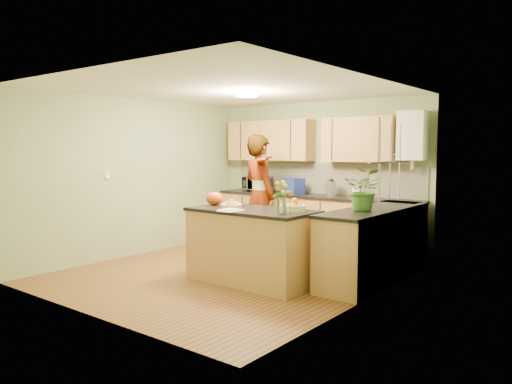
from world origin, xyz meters
The scene contains 28 objects.
floor centered at (0.00, 0.00, 0.00)m, with size 4.50×4.50×0.00m, color #5B331A.
ceiling centered at (0.00, 0.00, 2.50)m, with size 4.00×4.50×0.02m, color silver.
wall_back centered at (0.00, 2.25, 1.25)m, with size 4.00×0.02×2.50m, color gray.
wall_front centered at (0.00, -2.25, 1.25)m, with size 4.00×0.02×2.50m, color gray.
wall_left centered at (-2.00, 0.00, 1.25)m, with size 0.02×4.50×2.50m, color gray.
wall_right centered at (2.00, 0.00, 1.25)m, with size 0.02×4.50×2.50m, color gray.
back_counter centered at (0.10, 1.95, 0.47)m, with size 3.64×0.62×0.94m.
right_counter centered at (1.70, 0.85, 0.47)m, with size 0.62×2.24×0.94m.
splashback centered at (0.10, 2.23, 1.20)m, with size 3.60×0.02×0.52m, color white.
upper_cabinets centered at (-0.18, 2.08, 1.85)m, with size 3.20×0.34×0.70m.
boiler centered at (1.70, 2.09, 1.90)m, with size 0.40×0.30×0.86m.
window_right centered at (1.99, 0.60, 1.55)m, with size 0.01×1.30×1.05m.
light_switch centered at (-1.99, -0.60, 1.30)m, with size 0.02×0.09×0.09m, color white.
ceiling_lamp centered at (0.00, 0.30, 2.46)m, with size 0.30×0.30×0.07m.
peninsula_island centered at (0.49, -0.20, 0.47)m, with size 1.64×0.84×0.94m.
fruit_dish centered at (0.14, -0.20, 0.98)m, with size 0.28×0.28×0.10m.
orange_bowl centered at (1.04, -0.05, 1.00)m, with size 0.26×0.26×0.15m.
flower_vase centered at (1.09, -0.38, 1.22)m, with size 0.23×0.23×0.43m.
orange_bag centered at (-0.21, -0.15, 1.03)m, with size 0.24×0.20×0.18m, color #EA4A13.
papers centered at (0.39, -0.50, 0.95)m, with size 0.22×0.30×0.01m, color white.
violinist centered at (-0.34, 1.04, 0.96)m, with size 0.70×0.46×1.93m, color #DAA885.
violin centered at (-0.14, 0.82, 1.54)m, with size 0.59×0.24×0.12m, color #501005, non-canonical shape.
microwave centered at (-1.07, 1.92, 1.07)m, with size 0.48×0.33×0.27m, color white.
blue_box centered at (-0.30, 1.93, 1.07)m, with size 0.33×0.24×0.27m, color navy.
kettle centered at (0.41, 1.97, 1.07)m, with size 0.17×0.17×0.33m.
jar_cream centered at (0.83, 1.99, 1.02)m, with size 0.10×0.10×0.15m, color #FAF2C8.
jar_white centered at (0.93, 1.89, 1.02)m, with size 0.10×0.10×0.15m, color white.
potted_plant centered at (1.70, 0.52, 1.20)m, with size 0.48×0.41×0.53m, color #356722.
Camera 1 is at (4.41, -5.14, 1.71)m, focal length 35.00 mm.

